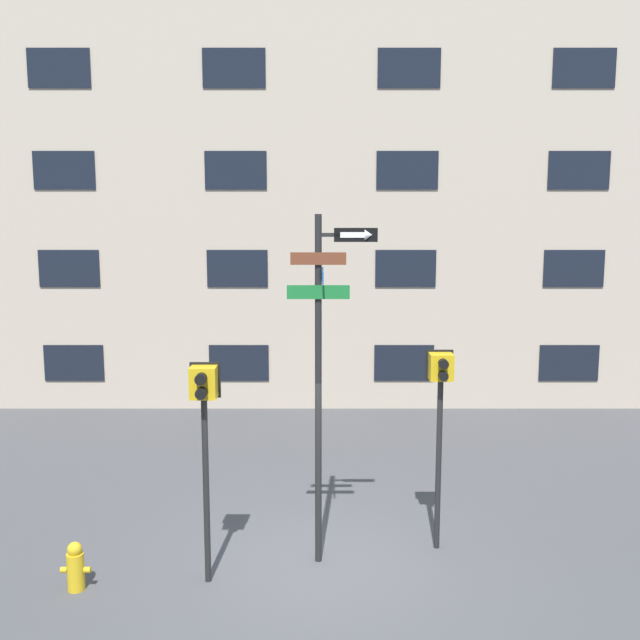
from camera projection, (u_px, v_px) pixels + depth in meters
ground_plane at (324, 569)px, 9.52m from camera, size 60.00×60.00×0.00m
building_facade at (323, 171)px, 16.89m from camera, size 24.00×0.63×11.45m
street_sign_pole at (324, 360)px, 9.35m from camera, size 1.17×0.90×4.71m
pedestrian_signal_left at (206, 412)px, 8.90m from camera, size 0.39×0.40×2.86m
pedestrian_signal_right at (442, 396)px, 9.82m from camera, size 0.38×0.40×2.84m
fire_hydrant at (77, 567)px, 8.98m from camera, size 0.38×0.22×0.63m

